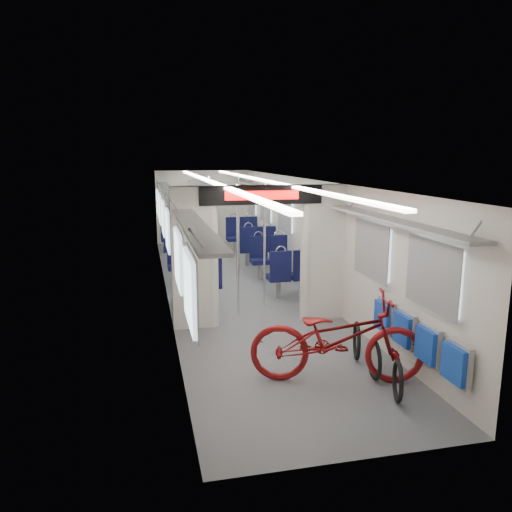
# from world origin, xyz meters

# --- Properties ---
(carriage) EXTENTS (12.00, 12.02, 2.31)m
(carriage) POSITION_xyz_m (0.00, -0.27, 1.50)
(carriage) COLOR #515456
(carriage) RESTS_ON ground
(bicycle) EXTENTS (2.27, 1.29, 1.13)m
(bicycle) POSITION_xyz_m (0.41, -4.39, 0.56)
(bicycle) COLOR maroon
(bicycle) RESTS_ON ground
(flip_bench) EXTENTS (0.12, 2.07, 0.47)m
(flip_bench) POSITION_xyz_m (1.35, -4.61, 0.58)
(flip_bench) COLOR gray
(flip_bench) RESTS_ON carriage
(bike_hoop_a) EXTENTS (0.20, 0.48, 0.49)m
(bike_hoop_a) POSITION_xyz_m (0.90, -5.04, 0.22)
(bike_hoop_a) COLOR black
(bike_hoop_a) RESTS_ON ground
(bike_hoop_b) EXTENTS (0.14, 0.53, 0.52)m
(bike_hoop_b) POSITION_xyz_m (0.90, -4.44, 0.24)
(bike_hoop_b) COLOR black
(bike_hoop_b) RESTS_ON ground
(bike_hoop_c) EXTENTS (0.21, 0.53, 0.54)m
(bike_hoop_c) POSITION_xyz_m (0.94, -3.82, 0.24)
(bike_hoop_c) COLOR black
(bike_hoop_c) RESTS_ON ground
(seat_bay_near_left) EXTENTS (0.90, 2.03, 1.09)m
(seat_bay_near_left) POSITION_xyz_m (-0.93, -0.01, 0.54)
(seat_bay_near_left) COLOR black
(seat_bay_near_left) RESTS_ON ground
(seat_bay_near_right) EXTENTS (0.89, 1.97, 1.07)m
(seat_bay_near_right) POSITION_xyz_m (0.94, 0.18, 0.53)
(seat_bay_near_right) COLOR black
(seat_bay_near_right) RESTS_ON ground
(seat_bay_far_left) EXTENTS (0.89, 2.00, 1.08)m
(seat_bay_far_left) POSITION_xyz_m (-0.93, 3.69, 0.53)
(seat_bay_far_left) COLOR black
(seat_bay_far_left) RESTS_ON ground
(seat_bay_far_right) EXTENTS (0.93, 2.16, 1.13)m
(seat_bay_far_right) POSITION_xyz_m (0.94, 3.28, 0.55)
(seat_bay_far_right) COLOR black
(seat_bay_far_right) RESTS_ON ground
(stanchion_near_left) EXTENTS (0.05, 0.05, 2.30)m
(stanchion_near_left) POSITION_xyz_m (-0.29, -1.55, 1.15)
(stanchion_near_left) COLOR silver
(stanchion_near_left) RESTS_ON ground
(stanchion_near_right) EXTENTS (0.04, 0.04, 2.30)m
(stanchion_near_right) POSITION_xyz_m (0.29, -1.12, 1.15)
(stanchion_near_right) COLOR silver
(stanchion_near_right) RESTS_ON ground
(stanchion_far_left) EXTENTS (0.05, 0.05, 2.30)m
(stanchion_far_left) POSITION_xyz_m (-0.36, 1.56, 1.15)
(stanchion_far_left) COLOR silver
(stanchion_far_left) RESTS_ON ground
(stanchion_far_right) EXTENTS (0.04, 0.04, 2.30)m
(stanchion_far_right) POSITION_xyz_m (0.37, 1.80, 1.15)
(stanchion_far_right) COLOR silver
(stanchion_far_right) RESTS_ON ground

